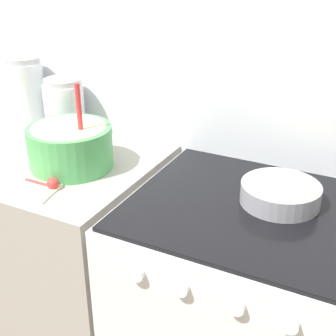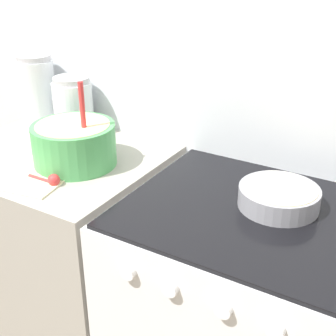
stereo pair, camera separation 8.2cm
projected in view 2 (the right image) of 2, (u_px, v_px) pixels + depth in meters
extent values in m
cube|color=silver|center=(191.00, 54.00, 1.52)|extent=(4.40, 0.05, 2.40)
cube|color=#9E998E|center=(65.00, 262.00, 1.76)|extent=(0.70, 0.58, 0.88)
cube|color=silver|center=(238.00, 335.00, 1.44)|extent=(0.67, 0.58, 0.87)
cube|color=black|center=(249.00, 211.00, 1.25)|extent=(0.65, 0.56, 0.01)
cylinder|color=white|center=(128.00, 272.00, 1.13)|extent=(0.04, 0.02, 0.04)
cylinder|color=white|center=(170.00, 289.00, 1.08)|extent=(0.04, 0.02, 0.04)
cylinder|color=white|center=(223.00, 310.00, 1.02)|extent=(0.04, 0.02, 0.04)
cylinder|color=white|center=(276.00, 330.00, 0.96)|extent=(0.04, 0.02, 0.04)
cylinder|color=#4CA559|center=(74.00, 145.00, 1.48)|extent=(0.26, 0.26, 0.13)
cylinder|color=beige|center=(73.00, 135.00, 1.46)|extent=(0.23, 0.23, 0.07)
cylinder|color=red|center=(84.00, 123.00, 1.42)|extent=(0.02, 0.02, 0.26)
cylinder|color=gray|center=(279.00, 197.00, 1.25)|extent=(0.22, 0.22, 0.06)
cylinder|color=beige|center=(279.00, 195.00, 1.24)|extent=(0.20, 0.20, 0.05)
cylinder|color=silver|center=(38.00, 93.00, 1.79)|extent=(0.14, 0.14, 0.25)
cylinder|color=olive|center=(39.00, 106.00, 1.81)|extent=(0.12, 0.12, 0.15)
cylinder|color=#B2B2B7|center=(33.00, 58.00, 1.73)|extent=(0.12, 0.12, 0.02)
cylinder|color=silver|center=(74.00, 108.00, 1.72)|extent=(0.15, 0.15, 0.19)
cylinder|color=red|center=(74.00, 118.00, 1.73)|extent=(0.13, 0.13, 0.11)
cylinder|color=#B2B2B7|center=(71.00, 80.00, 1.67)|extent=(0.13, 0.13, 0.02)
cube|color=beige|center=(37.00, 175.00, 1.42)|extent=(0.24, 0.27, 0.01)
cylinder|color=red|center=(40.00, 179.00, 1.39)|extent=(0.09, 0.01, 0.01)
sphere|color=red|center=(54.00, 180.00, 1.36)|extent=(0.04, 0.04, 0.04)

